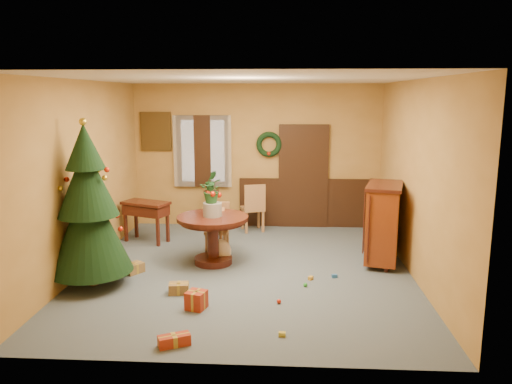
# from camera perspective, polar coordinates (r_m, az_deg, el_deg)

# --- Properties ---
(room_envelope) EXTENTS (5.50, 5.50, 5.50)m
(room_envelope) POSITION_cam_1_polar(r_m,az_deg,el_deg) (10.16, 1.23, 2.21)
(room_envelope) COLOR #3A4854
(room_envelope) RESTS_ON ground
(dining_table) EXTENTS (1.14, 1.14, 0.78)m
(dining_table) POSITION_cam_1_polar(r_m,az_deg,el_deg) (8.01, -4.95, -4.40)
(dining_table) COLOR black
(dining_table) RESTS_ON floor
(urn) EXTENTS (0.30, 0.30, 0.22)m
(urn) POSITION_cam_1_polar(r_m,az_deg,el_deg) (7.92, -4.99, -2.01)
(urn) COLOR slate
(urn) RESTS_ON dining_table
(centerpiece_plant) EXTENTS (0.36, 0.32, 0.40)m
(centerpiece_plant) POSITION_cam_1_polar(r_m,az_deg,el_deg) (7.86, -5.03, 0.20)
(centerpiece_plant) COLOR #1E4C23
(centerpiece_plant) RESTS_ON urn
(chair_near) EXTENTS (0.40, 0.40, 0.88)m
(chair_near) POSITION_cam_1_polar(r_m,az_deg,el_deg) (8.54, -4.39, -3.94)
(chair_near) COLOR #9E6E3F
(chair_near) RESTS_ON floor
(chair_far) EXTENTS (0.53, 0.53, 0.97)m
(chair_far) POSITION_cam_1_polar(r_m,az_deg,el_deg) (9.84, -0.29, -1.62)
(chair_far) COLOR #9E6E3F
(chair_far) RESTS_ON floor
(guitar) EXTENTS (0.44, 0.59, 0.82)m
(guitar) POSITION_cam_1_polar(r_m,az_deg,el_deg) (8.14, -4.10, -5.08)
(guitar) COLOR #F6E5CD
(guitar) RESTS_ON floor
(plant_stand) EXTENTS (0.31, 0.31, 0.81)m
(plant_stand) POSITION_cam_1_polar(r_m,az_deg,el_deg) (9.95, -5.11, -1.62)
(plant_stand) COLOR black
(plant_stand) RESTS_ON floor
(stand_plant) EXTENTS (0.28, 0.26, 0.41)m
(stand_plant) POSITION_cam_1_polar(r_m,az_deg,el_deg) (9.85, -5.16, 1.27)
(stand_plant) COLOR #19471E
(stand_plant) RESTS_ON plant_stand
(christmas_tree) EXTENTS (1.15, 1.15, 2.37)m
(christmas_tree) POSITION_cam_1_polar(r_m,az_deg,el_deg) (7.32, -18.60, -1.76)
(christmas_tree) COLOR #382111
(christmas_tree) RESTS_ON floor
(writing_desk) EXTENTS (0.95, 0.71, 0.76)m
(writing_desk) POSITION_cam_1_polar(r_m,az_deg,el_deg) (9.38, -12.46, -2.20)
(writing_desk) COLOR black
(writing_desk) RESTS_ON floor
(sideboard) EXTENTS (0.77, 1.11, 1.30)m
(sideboard) POSITION_cam_1_polar(r_m,az_deg,el_deg) (8.20, 14.34, -3.28)
(sideboard) COLOR #551309
(sideboard) RESTS_ON floor
(gift_a) EXTENTS (0.29, 0.23, 0.14)m
(gift_a) POSITION_cam_1_polar(r_m,az_deg,el_deg) (7.03, -8.80, -10.82)
(gift_a) COLOR brown
(gift_a) RESTS_ON floor
(gift_b) EXTENTS (0.29, 0.29, 0.23)m
(gift_b) POSITION_cam_1_polar(r_m,az_deg,el_deg) (6.52, -6.83, -12.15)
(gift_b) COLOR maroon
(gift_b) RESTS_ON floor
(gift_c) EXTENTS (0.32, 0.34, 0.15)m
(gift_c) POSITION_cam_1_polar(r_m,az_deg,el_deg) (7.92, -13.79, -8.45)
(gift_c) COLOR brown
(gift_c) RESTS_ON floor
(gift_d) EXTENTS (0.37, 0.28, 0.12)m
(gift_d) POSITION_cam_1_polar(r_m,az_deg,el_deg) (5.70, -9.33, -16.39)
(gift_d) COLOR maroon
(gift_d) RESTS_ON floor
(toy_a) EXTENTS (0.09, 0.06, 0.05)m
(toy_a) POSITION_cam_1_polar(r_m,az_deg,el_deg) (7.61, 8.95, -9.46)
(toy_a) COLOR #265EA5
(toy_a) RESTS_ON floor
(toy_b) EXTENTS (0.06, 0.06, 0.06)m
(toy_b) POSITION_cam_1_polar(r_m,az_deg,el_deg) (7.22, 5.66, -10.51)
(toy_b) COLOR #268B2C
(toy_b) RESTS_ON floor
(toy_c) EXTENTS (0.09, 0.09, 0.05)m
(toy_c) POSITION_cam_1_polar(r_m,az_deg,el_deg) (7.49, 6.27, -9.75)
(toy_c) COLOR gold
(toy_c) RESTS_ON floor
(toy_d) EXTENTS (0.06, 0.06, 0.06)m
(toy_d) POSITION_cam_1_polar(r_m,az_deg,el_deg) (6.66, 2.64, -12.38)
(toy_d) COLOR red
(toy_d) RESTS_ON floor
(toy_e) EXTENTS (0.08, 0.05, 0.05)m
(toy_e) POSITION_cam_1_polar(r_m,az_deg,el_deg) (5.84, 3.00, -15.93)
(toy_e) COLOR gold
(toy_e) RESTS_ON floor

